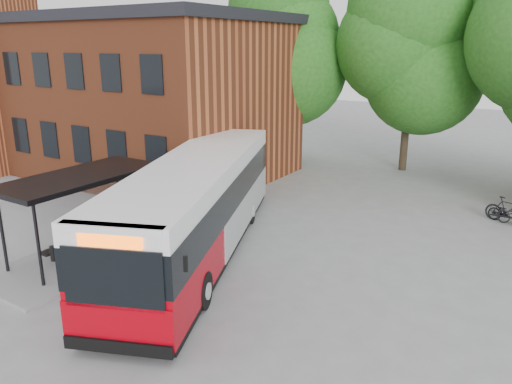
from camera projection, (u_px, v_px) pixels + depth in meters
The scene contains 8 objects.
ground at pixel (209, 275), 15.68m from camera, with size 100.00×100.00×0.00m, color gray.
station_building at pixel (123, 94), 28.44m from camera, with size 18.40×10.40×8.50m, color brown, non-canonical shape.
bus_shelter at pixel (84, 215), 16.78m from camera, with size 3.60×7.00×2.90m, color black, non-canonical shape.
tree_0 at pixel (290, 70), 30.15m from camera, with size 7.92×7.92×11.00m, color #1D5416, non-canonical shape.
tree_1 at pixel (410, 78), 27.45m from camera, with size 7.92×7.92×10.40m, color #1D5416, non-canonical shape.
city_bus at pixel (198, 207), 16.98m from camera, with size 2.76×12.97×3.29m, color #A6000C, non-canonical shape.
bicycle_0 at pixel (508, 214), 20.10m from camera, with size 0.56×1.62×0.85m, color black.
bicycle_1 at pixel (508, 211), 20.13m from camera, with size 0.50×1.77×1.06m, color black.
Camera 1 is at (8.91, -11.27, 6.98)m, focal length 35.00 mm.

